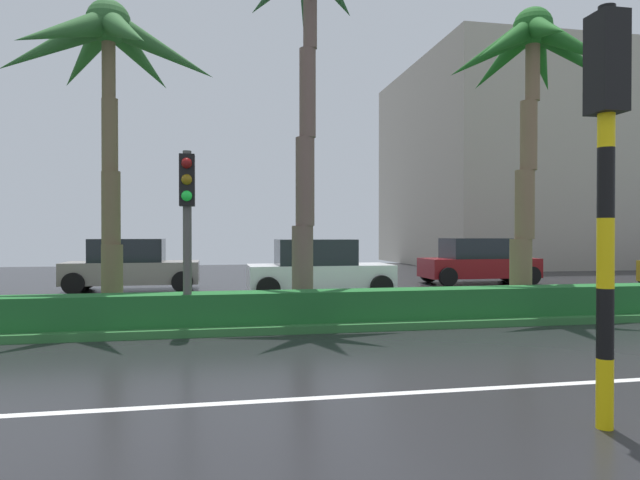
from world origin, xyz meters
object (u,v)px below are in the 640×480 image
(car_in_traffic_leading, at_px, (131,266))
(car_in_traffic_third, at_px, (477,262))
(traffic_signal_median_right, at_px, (187,206))
(traffic_signal_foreground, at_px, (605,139))
(palm_tree_centre, at_px, (107,62))
(palm_tree_mid_right, at_px, (531,73))
(car_in_traffic_second, at_px, (318,269))
(palm_tree_centre_right, at_px, (310,4))

(car_in_traffic_leading, bearing_deg, car_in_traffic_third, 1.24)
(traffic_signal_median_right, xyz_separation_m, car_in_traffic_leading, (-2.21, 8.63, -1.58))
(traffic_signal_foreground, distance_m, car_in_traffic_leading, 15.97)
(palm_tree_centre, distance_m, car_in_traffic_leading, 8.44)
(car_in_traffic_leading, bearing_deg, palm_tree_centre, -85.73)
(car_in_traffic_leading, bearing_deg, palm_tree_mid_right, -36.87)
(traffic_signal_foreground, distance_m, car_in_traffic_third, 16.12)
(traffic_signal_median_right, bearing_deg, car_in_traffic_second, 58.10)
(palm_tree_mid_right, xyz_separation_m, car_in_traffic_second, (-4.18, 4.60, -4.82))
(traffic_signal_median_right, relative_size, car_in_traffic_leading, 0.76)
(palm_tree_mid_right, height_order, traffic_signal_median_right, palm_tree_mid_right)
(traffic_signal_median_right, distance_m, car_in_traffic_second, 6.97)
(palm_tree_mid_right, height_order, car_in_traffic_third, palm_tree_mid_right)
(car_in_traffic_leading, distance_m, car_in_traffic_second, 6.47)
(palm_tree_centre, height_order, traffic_signal_median_right, palm_tree_centre)
(car_in_traffic_third, bearing_deg, palm_tree_mid_right, -108.48)
(palm_tree_mid_right, height_order, car_in_traffic_second, palm_tree_mid_right)
(traffic_signal_foreground, bearing_deg, traffic_signal_median_right, -54.44)
(traffic_signal_foreground, height_order, car_in_traffic_leading, traffic_signal_foreground)
(palm_tree_centre_right, bearing_deg, palm_tree_centre, 174.38)
(palm_tree_centre_right, xyz_separation_m, palm_tree_mid_right, (5.23, -0.02, -1.18))
(palm_tree_centre_right, height_order, traffic_signal_median_right, palm_tree_centre_right)
(palm_tree_mid_right, bearing_deg, palm_tree_centre_right, 179.77)
(palm_tree_centre_right, height_order, car_in_traffic_leading, palm_tree_centre_right)
(palm_tree_centre, distance_m, palm_tree_centre_right, 4.45)
(palm_tree_mid_right, xyz_separation_m, car_in_traffic_leading, (-9.97, 7.48, -4.82))
(car_in_traffic_leading, height_order, car_in_traffic_second, same)
(palm_tree_centre_right, distance_m, palm_tree_mid_right, 5.36)
(palm_tree_centre, relative_size, car_in_traffic_leading, 1.53)
(palm_tree_centre, xyz_separation_m, car_in_traffic_third, (12.03, 7.31, -4.63))
(car_in_traffic_leading, xyz_separation_m, car_in_traffic_second, (5.79, -2.87, 0.00))
(palm_tree_centre_right, bearing_deg, car_in_traffic_leading, 122.43)
(car_in_traffic_leading, xyz_separation_m, car_in_traffic_third, (12.56, 0.27, 0.00))
(palm_tree_mid_right, xyz_separation_m, car_in_traffic_third, (2.59, 7.75, -4.82))
(palm_tree_centre, height_order, palm_tree_centre_right, palm_tree_centre_right)
(car_in_traffic_third, bearing_deg, traffic_signal_median_right, -139.30)
(palm_tree_mid_right, relative_size, car_in_traffic_leading, 1.63)
(palm_tree_centre_right, distance_m, car_in_traffic_third, 12.52)
(palm_tree_centre, height_order, car_in_traffic_third, palm_tree_centre)
(traffic_signal_foreground, height_order, car_in_traffic_second, traffic_signal_foreground)
(palm_tree_mid_right, bearing_deg, traffic_signal_foreground, -116.98)
(palm_tree_centre, xyz_separation_m, traffic_signal_median_right, (1.68, -1.59, -3.05))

